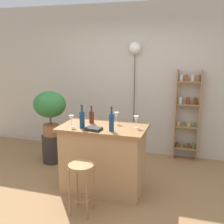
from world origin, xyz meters
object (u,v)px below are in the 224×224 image
bottle_wine_red (91,117)px  wine_glass_right (116,115)px  pendant_globe_light (135,49)px  spice_shelf (187,114)px  cookbook (93,129)px  potted_plant (50,107)px  bottle_soda_blue (82,119)px  plant_stool (52,149)px  bar_stool (81,178)px  bottle_spirits_clear (111,122)px  wine_glass_left (136,119)px  wine_glass_center (71,119)px

bottle_wine_red → wine_glass_right: (0.35, 0.08, 0.02)m
bottle_wine_red → pendant_globe_light: 1.73m
spice_shelf → bottle_wine_red: size_ratio=6.45×
bottle_wine_red → cookbook: bearing=-65.0°
potted_plant → bottle_soda_blue: size_ratio=2.44×
plant_stool → pendant_globe_light: 2.32m
spice_shelf → bottle_wine_red: bearing=-132.9°
spice_shelf → pendant_globe_light: bearing=177.7°
bar_stool → spice_shelf: (1.13, 2.15, 0.38)m
pendant_globe_light → bottle_spirits_clear: bearing=-87.3°
bottle_soda_blue → wine_glass_left: size_ratio=1.95×
potted_plant → bottle_wine_red: bearing=-29.0°
pendant_globe_light → plant_stool: bearing=-145.4°
wine_glass_right → spice_shelf: bearing=54.2°
plant_stool → wine_glass_right: (1.32, -0.46, 0.81)m
spice_shelf → plant_stool: 2.49m
wine_glass_right → wine_glass_center: bearing=-146.1°
bottle_soda_blue → pendant_globe_light: size_ratio=0.15×
wine_glass_right → cookbook: size_ratio=0.78×
bottle_soda_blue → wine_glass_left: bearing=17.9°
bar_stool → wine_glass_right: bearing=77.0°
wine_glass_right → pendant_globe_light: bearing=91.7°
wine_glass_left → pendant_globe_light: bearing=103.5°
bar_stool → cookbook: 0.65m
potted_plant → bottle_soda_blue: (0.95, -0.82, 0.06)m
bottle_wine_red → wine_glass_left: size_ratio=1.54×
plant_stool → wine_glass_center: wine_glass_center is taller
bottle_spirits_clear → wine_glass_center: size_ratio=1.98×
spice_shelf → pendant_globe_light: 1.49m
pendant_globe_light → wine_glass_left: bearing=-76.5°
bar_stool → potted_plant: (-1.13, 1.30, 0.53)m
potted_plant → pendant_globe_light: 1.83m
potted_plant → bottle_wine_red: potted_plant is taller
bottle_spirits_clear → wine_glass_right: (-0.04, 0.38, -0.01)m
bottle_spirits_clear → bottle_wine_red: bearing=142.8°
bottle_soda_blue → cookbook: bearing=-15.5°
bottle_spirits_clear → wine_glass_center: (-0.57, 0.02, -0.01)m
potted_plant → wine_glass_right: size_ratio=4.76×
bar_stool → cookbook: size_ratio=3.03×
bottle_spirits_clear → wine_glass_center: 0.57m
bottle_spirits_clear → wine_glass_right: 0.38m
cookbook → wine_glass_left: bearing=36.9°
spice_shelf → bottle_spirits_clear: (-0.90, -1.68, 0.22)m
plant_stool → pendant_globe_light: pendant_globe_light is taller
cookbook → wine_glass_center: bearing=-179.8°
bar_stool → pendant_globe_light: pendant_globe_light is taller
wine_glass_left → wine_glass_center: bearing=-165.3°
spice_shelf → bottle_soda_blue: spice_shelf is taller
bottle_wine_red → cookbook: size_ratio=1.20×
bottle_soda_blue → bottle_wine_red: bearing=84.3°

